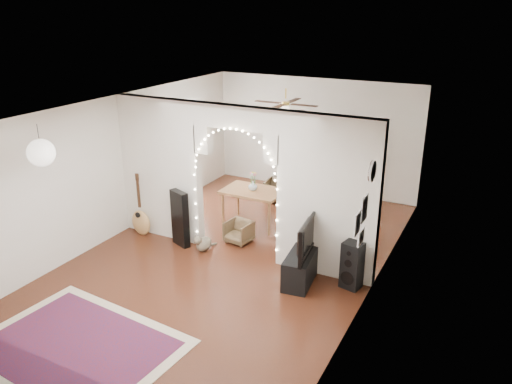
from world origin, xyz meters
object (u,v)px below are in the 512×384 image
at_px(floor_speaker, 352,265).
at_px(dining_chair_left, 278,191).
at_px(bookcase, 321,162).
at_px(media_console, 301,267).
at_px(dining_table, 253,194).
at_px(dining_chair_right, 239,232).
at_px(acoustic_guitar, 140,213).

height_order(floor_speaker, dining_chair_left, floor_speaker).
relative_size(floor_speaker, bookcase, 0.49).
distance_m(media_console, dining_chair_left, 3.55).
relative_size(media_console, dining_table, 0.83).
height_order(bookcase, dining_chair_right, bookcase).
distance_m(acoustic_guitar, dining_chair_left, 3.31).
bearing_deg(dining_chair_left, floor_speaker, -53.68).
height_order(bookcase, dining_chair_left, bookcase).
xyz_separation_m(acoustic_guitar, dining_chair_right, (1.86, 0.60, -0.26)).
bearing_deg(dining_chair_right, floor_speaker, -7.26).
relative_size(bookcase, dining_table, 1.34).
bearing_deg(dining_table, acoustic_guitar, -140.05).
distance_m(floor_speaker, dining_chair_right, 2.47).
distance_m(acoustic_guitar, bookcase, 4.42).
distance_m(acoustic_guitar, floor_speaker, 4.24).
distance_m(floor_speaker, dining_table, 2.93).
bearing_deg(acoustic_guitar, bookcase, 55.92).
distance_m(dining_table, dining_chair_left, 1.50).
xyz_separation_m(media_console, bookcase, (-1.14, 3.92, 0.56)).
bearing_deg(bookcase, media_console, -83.76).
distance_m(acoustic_guitar, dining_chair_right, 1.97).
bearing_deg(media_console, acoustic_guitar, 170.29).
bearing_deg(floor_speaker, dining_chair_left, 144.32).
bearing_deg(dining_chair_right, dining_chair_left, 102.79).
distance_m(media_console, bookcase, 4.12).
relative_size(acoustic_guitar, media_console, 1.08).
distance_m(dining_chair_left, dining_chair_right, 2.29).
distance_m(dining_table, dining_chair_right, 0.98).
xyz_separation_m(floor_speaker, media_console, (-0.79, -0.17, -0.14)).
bearing_deg(dining_table, dining_chair_right, -80.68).
height_order(dining_table, dining_chair_right, dining_table).
bearing_deg(media_console, bookcase, 99.34).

